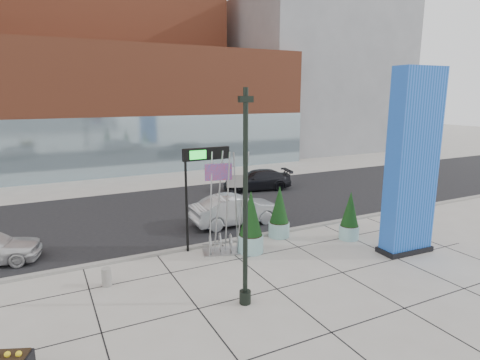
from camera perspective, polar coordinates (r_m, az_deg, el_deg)
name	(u,v)px	position (r m, az deg, el deg)	size (l,w,h in m)	color
ground	(239,283)	(15.22, -0.09, -14.48)	(160.00, 160.00, 0.00)	#9E9991
street_asphalt	(163,213)	(23.98, -10.92, -4.62)	(80.00, 12.00, 0.02)	black
curb_edge	(200,246)	(18.55, -5.72, -9.31)	(80.00, 0.30, 0.12)	gray
tower_podium	(120,109)	(39.83, -16.72, 9.68)	(34.00, 10.00, 11.00)	brown
tower_glass_front	(133,146)	(35.36, -15.02, 4.65)	(34.00, 0.60, 5.00)	#8CA5B2
building_grey_parking	(307,77)	(54.66, 9.53, 14.19)	(20.00, 18.00, 18.00)	slate
blue_pylon	(412,166)	(18.45, 23.25, 1.81)	(2.42, 1.17, 7.93)	#0B4AB0
lamp_post	(245,221)	(12.81, 0.76, -5.80)	(0.45, 0.39, 7.02)	black
public_art_sculpture	(226,226)	(17.60, -2.06, -6.58)	(2.18, 1.54, 4.49)	#AAACAE
concrete_bollard	(107,277)	(15.67, -18.45, -12.96)	(0.35, 0.35, 0.67)	gray
overhead_street_sign	(203,163)	(17.39, -5.35, 2.45)	(2.15, 0.26, 4.56)	black
round_planter_east	(350,217)	(19.85, 15.34, -5.04)	(0.94, 0.94, 2.35)	#99CECE
round_planter_mid	(279,213)	(19.54, 5.61, -4.65)	(1.02, 1.02, 2.54)	#99CECE
round_planter_west	(251,223)	(17.53, 1.55, -6.18)	(1.11, 1.11, 2.78)	#99CECE
car_silver_mid	(236,210)	(21.34, -0.55, -4.29)	(1.69, 4.83, 1.59)	#B3B6BB
car_dark_east	(257,180)	(29.13, 2.46, -0.01)	(2.01, 4.94, 1.43)	black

